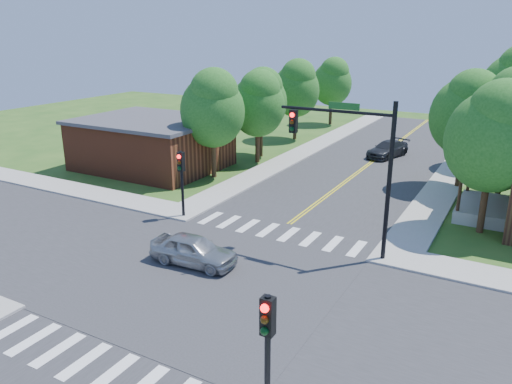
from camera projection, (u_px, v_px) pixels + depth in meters
The scene contains 22 objects.
ground at pixel (211, 284), 20.59m from camera, with size 100.00×100.00×0.00m, color #275119.
road_ns at pixel (211, 283), 20.58m from camera, with size 10.00×90.00×0.04m, color #2D2D30.
road_ew at pixel (211, 283), 20.58m from camera, with size 90.00×10.00×0.04m, color #2D2D30.
intersection_patch at pixel (211, 284), 20.59m from camera, with size 10.20×10.20×0.06m, color #2D2D30.
sidewalk_nw at pixel (159, 156), 41.03m from camera, with size 40.00×40.00×0.14m.
crosswalk_north at pixel (278, 232), 25.72m from camera, with size 8.85×2.00×0.01m.
crosswalk_south at pixel (98, 367), 15.42m from camera, with size 8.85×2.00×0.01m.
centerline at pixel (211, 283), 20.57m from camera, with size 0.30×90.00×0.01m.
signal_mast_ne at pixel (353, 152), 21.92m from camera, with size 5.30×0.42×7.20m.
signal_pole_se at pixel (267, 336), 12.50m from camera, with size 0.34×0.42×3.80m.
signal_pole_nw at pixel (181, 172), 26.99m from camera, with size 0.34×0.42×3.80m.
building_nw at pixel (152, 143), 37.54m from camera, with size 10.40×8.40×3.73m.
tree_e_a at pixel (496, 134), 24.18m from camera, with size 4.63×4.40×7.87m.
tree_e_b at pixel (512, 113), 29.42m from camera, with size 4.76×4.52×8.09m.
tree_w_a at pixel (213, 106), 33.93m from camera, with size 4.51×4.28×7.66m.
tree_w_b at pixel (261, 98), 39.86m from camera, with size 4.28×4.06×7.27m.
tree_w_c at pixel (296, 87), 46.25m from camera, with size 4.44×4.22×7.55m.
tree_w_d at pixel (333, 80), 53.91m from camera, with size 4.29×4.08×7.29m.
tree_house at pixel (468, 111), 31.48m from camera, with size 4.57×4.34×7.77m.
tree_bldg at pixel (258, 102), 38.02m from camera, with size 4.26×4.05×7.24m.
car_silver at pixel (193, 251), 22.05m from camera, with size 4.07×1.82×1.36m, color #ACB0B3.
car_dgrey at pixel (388, 150), 40.82m from camera, with size 2.98×4.76×1.29m, color #282A2D.
Camera 1 is at (10.59, -15.17, 9.98)m, focal length 35.00 mm.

